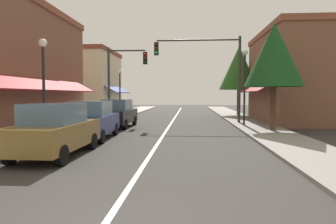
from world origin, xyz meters
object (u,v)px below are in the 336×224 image
Objects in this scene: parked_car_nearest_left at (55,130)px; street_lamp_right_mid at (245,75)px; street_lamp_left_near at (43,72)px; parked_car_third_left at (118,113)px; street_lamp_left_far at (120,85)px; tree_right_near at (274,55)px; tree_right_far at (239,68)px; traffic_signal_left_corner at (121,73)px; parked_car_second_left at (92,120)px; traffic_signal_mast_arm at (210,64)px.

street_lamp_right_mid is (7.97, 10.14, 2.44)m from parked_car_nearest_left.
street_lamp_left_near is at bearing 122.22° from parked_car_nearest_left.
street_lamp_left_far reaches higher than parked_car_third_left.
tree_right_far reaches higher than tree_right_near.
street_lamp_left_near is at bearing -104.87° from parked_car_third_left.
parked_car_third_left is 8.49m from street_lamp_right_mid.
street_lamp_left_near is 0.67× the size of tree_right_far.
traffic_signal_left_corner reaches higher than street_lamp_right_mid.
parked_car_second_left is 0.84× the size of street_lamp_right_mid.
street_lamp_right_mid reaches higher than street_lamp_left_near.
parked_car_third_left is at bearing 168.31° from tree_right_near.
traffic_signal_mast_arm is 2.83m from street_lamp_right_mid.
parked_car_nearest_left is at bearing -128.17° from street_lamp_right_mid.
tree_right_near reaches higher than street_lamp_right_mid.
traffic_signal_left_corner is at bearing 170.43° from traffic_signal_mast_arm.
tree_right_far is (9.10, 19.65, 3.71)m from parked_car_nearest_left.
street_lamp_left_far is 15.23m from tree_right_near.
tree_right_far reaches higher than parked_car_nearest_left.
parked_car_third_left is 0.68× the size of traffic_signal_mast_arm.
street_lamp_left_far is at bearing 96.81° from parked_car_nearest_left.
street_lamp_right_mid is 0.74× the size of tree_right_far.
tree_right_near is at bearing -30.53° from traffic_signal_left_corner.
street_lamp_left_far is (-0.07, 14.72, -0.08)m from street_lamp_left_near.
parked_car_third_left is 4.80m from traffic_signal_left_corner.
traffic_signal_mast_arm is 9.89m from street_lamp_left_far.
parked_car_third_left is 0.93× the size of street_lamp_left_near.
tree_right_far is (11.04, 1.90, 1.63)m from street_lamp_left_far.
tree_right_far is (0.11, 12.44, 0.38)m from tree_right_near.
parked_car_second_left is at bearing -85.97° from traffic_signal_left_corner.
street_lamp_right_mid is at bearing 8.94° from parked_car_third_left.
parked_car_third_left is at bearing 91.14° from parked_car_nearest_left.
tree_right_far is (10.97, 16.62, 1.55)m from street_lamp_left_near.
parked_car_third_left is 0.84× the size of street_lamp_right_mid.
parked_car_second_left is 18.57m from tree_right_far.
street_lamp_right_mid is (8.03, 6.22, 2.44)m from parked_car_second_left.
parked_car_second_left is 14.11m from street_lamp_left_far.
street_lamp_left_far is at bearing 104.47° from traffic_signal_left_corner.
parked_car_nearest_left is at bearing -83.78° from street_lamp_left_far.
street_lamp_right_mid is (9.84, 7.12, 0.28)m from street_lamp_left_near.
traffic_signal_left_corner is 1.30× the size of street_lamp_left_far.
parked_car_third_left is 6.68m from street_lamp_left_near.
parked_car_nearest_left is 0.67× the size of traffic_signal_mast_arm.
traffic_signal_mast_arm is 8.48m from tree_right_far.
traffic_signal_left_corner reaches higher than parked_car_nearest_left.
tree_right_far is at bearing 67.61° from traffic_signal_mast_arm.
parked_car_second_left is 10.19m from tree_right_near.
parked_car_second_left is 1.00× the size of parked_car_third_left.
traffic_signal_mast_arm is at bearing -37.23° from street_lamp_left_far.
traffic_signal_left_corner is at bearing -145.50° from tree_right_far.
tree_right_near is at bearing 39.29° from parked_car_nearest_left.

